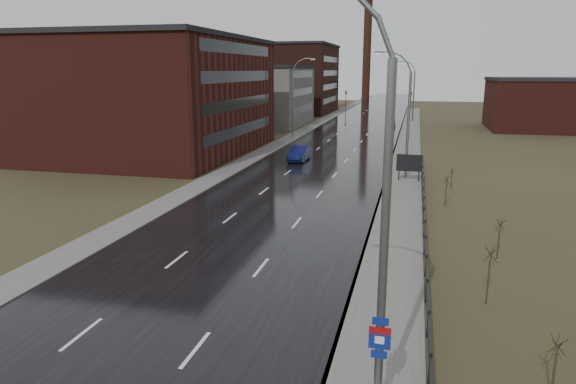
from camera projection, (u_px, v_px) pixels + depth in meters
The scene contains 24 objects.
road at pixel (345, 141), 71.57m from camera, with size 14.00×300.00×0.06m, color black.
sidewalk_right at pixel (403, 180), 45.94m from camera, with size 3.20×180.00×0.18m, color #595651.
curb_right at pixel (386, 179), 46.30m from camera, with size 0.16×180.00×0.18m, color slate.
sidewalk_left at pixel (288, 139), 73.49m from camera, with size 2.40×260.00×0.12m, color #595651.
warehouse_near at pixel (153, 95), 60.77m from camera, with size 22.44×28.56×13.50m.
warehouse_mid at pixel (259, 95), 91.57m from camera, with size 16.32×20.40×10.50m.
warehouse_far at pixel (276, 78), 120.48m from camera, with size 26.52×24.48×15.50m.
building_right at pixel (547, 104), 84.27m from camera, with size 18.36×16.32×8.50m.
smokestack at pixel (367, 50), 154.36m from camera, with size 2.70×2.70×30.70m.
streetlight_main at pixel (373, 213), 13.43m from camera, with size 3.91×0.29×12.11m.
streetlight_right_mid at pixel (405, 115), 45.58m from camera, with size 3.36×0.28×11.35m.
streetlight_left at pixel (295, 97), 73.92m from camera, with size 3.36×0.28×11.35m.
streetlight_right_far at pixel (412, 91), 96.56m from camera, with size 3.36×0.28×11.35m.
guardrail at pixel (425, 230), 29.65m from camera, with size 0.10×53.05×1.10m.
shrub_b at pixel (555, 366), 15.32m from camera, with size 0.49×0.52×2.05m.
shrub_c at pixel (489, 273), 21.55m from camera, with size 0.62×0.65×2.62m.
shrub_d at pixel (499, 238), 26.82m from camera, with size 0.52×0.55×2.18m.
shrub_e at pixel (446, 190), 37.21m from camera, with size 0.54×0.57×2.28m.
shrub_f at pixel (451, 178), 42.54m from camera, with size 0.43×0.45×1.78m.
billboard at pixel (409, 164), 44.81m from camera, with size 2.23×0.17×2.54m.
traffic_light_left at pixel (346, 91), 129.03m from camera, with size 0.58×2.73×5.30m.
traffic_light_right at pixel (411, 91), 125.28m from camera, with size 0.58×2.73×5.30m.
car_near at pixel (299, 154), 55.78m from camera, with size 1.72×4.93×1.62m, color #0D1141.
car_far at pixel (391, 123), 89.50m from camera, with size 1.56×3.87×1.32m, color #4D0C12.
Camera 1 is at (9.43, -11.10, 9.71)m, focal length 32.00 mm.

